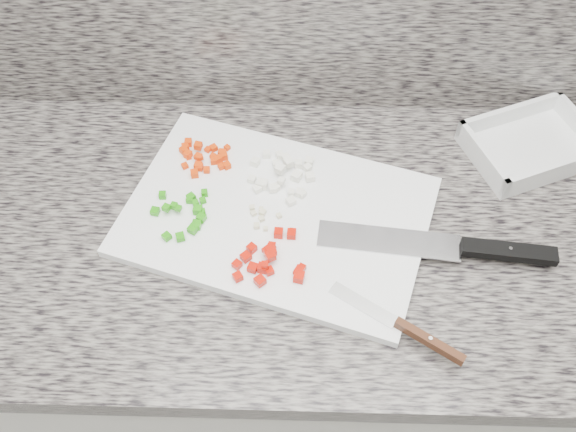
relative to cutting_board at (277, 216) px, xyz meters
The scene contains 11 objects.
cabinet 0.49m from the cutting_board, ahead, with size 3.92×0.62×0.86m, color silver.
countertop 0.09m from the cutting_board, ahead, with size 3.96×0.64×0.04m, color slate.
cutting_board is the anchor object (origin of this frame).
carrot_pile 0.18m from the cutting_board, 139.11° to the left, with size 0.10×0.09×0.02m.
onion_pile 0.08m from the cutting_board, 83.55° to the left, with size 0.12×0.12×0.02m.
green_pepper_pile 0.15m from the cutting_board, behind, with size 0.10×0.11×0.02m.
red_pepper_pile 0.10m from the cutting_board, 93.48° to the right, with size 0.12×0.11×0.02m.
garlic_pile 0.03m from the cutting_board, 157.86° to the right, with size 0.06×0.05×0.01m.
chef_knife 0.32m from the cutting_board, 11.90° to the right, with size 0.39×0.08×0.02m.
paring_knife 0.30m from the cutting_board, 46.07° to the right, with size 0.20×0.14×0.02m.
tray 0.49m from the cutting_board, 19.89° to the left, with size 0.27×0.23×0.05m.
Camera 1 is at (-0.05, 0.81, 1.79)m, focal length 40.00 mm.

